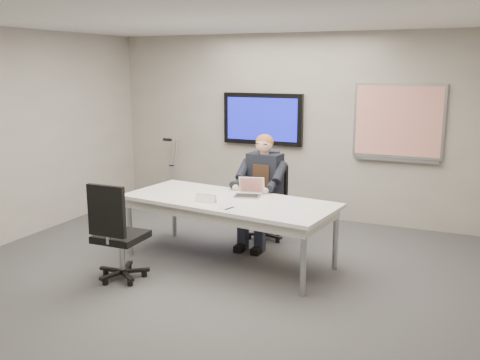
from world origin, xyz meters
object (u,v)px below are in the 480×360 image
at_px(office_chair_far, 267,216).
at_px(laptop, 249,191).
at_px(office_chair_near, 119,250).
at_px(seated_person, 259,201).
at_px(conference_table, 229,206).

distance_m(office_chair_far, laptop, 0.91).
bearing_deg(office_chair_near, laptop, -129.82).
bearing_deg(office_chair_near, seated_person, -119.36).
bearing_deg(office_chair_far, laptop, -70.02).
height_order(office_chair_near, seated_person, seated_person).
distance_m(office_chair_near, laptop, 1.68).
bearing_deg(seated_person, office_chair_far, 92.05).
bearing_deg(conference_table, office_chair_near, -123.08).
distance_m(conference_table, seated_person, 0.76).
bearing_deg(laptop, office_chair_far, 79.99).
xyz_separation_m(office_chair_near, seated_person, (0.94, 1.75, 0.24)).
distance_m(conference_table, office_chair_far, 1.07).
xyz_separation_m(conference_table, seated_person, (0.08, 0.75, -0.10)).
height_order(office_chair_far, seated_person, seated_person).
bearing_deg(office_chair_far, office_chair_near, -99.43).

